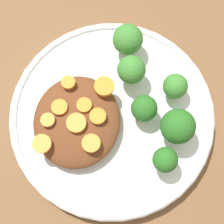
{
  "coord_description": "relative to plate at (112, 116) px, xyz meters",
  "views": [
    {
      "loc": [
        0.14,
        0.01,
        0.52
      ],
      "look_at": [
        0.0,
        0.0,
        0.04
      ],
      "focal_mm": 60.0,
      "sensor_mm": 36.0,
      "label": 1
    }
  ],
  "objects": [
    {
      "name": "broccoli_floret_4",
      "position": [
        -0.04,
        0.08,
        0.03
      ],
      "size": [
        0.03,
        0.03,
        0.04
      ],
      "color": "#7FA85B",
      "rests_on": "plate"
    },
    {
      "name": "stew_mound",
      "position": [
        0.02,
        -0.05,
        0.02
      ],
      "size": [
        0.13,
        0.12,
        0.03
      ],
      "primitive_type": "ellipsoid",
      "color": "brown",
      "rests_on": "plate"
    },
    {
      "name": "broccoli_floret_5",
      "position": [
        0.06,
        0.07,
        0.04
      ],
      "size": [
        0.03,
        0.03,
        0.05
      ],
      "color": "#759E51",
      "rests_on": "plate"
    },
    {
      "name": "carrot_slice_2",
      "position": [
        -0.03,
        -0.06,
        0.04
      ],
      "size": [
        0.02,
        0.02,
        0.01
      ],
      "primitive_type": "cylinder",
      "color": "orange",
      "rests_on": "stew_mound"
    },
    {
      "name": "carrot_slice_0",
      "position": [
        0.05,
        -0.02,
        0.04
      ],
      "size": [
        0.02,
        0.02,
        0.0
      ],
      "primitive_type": "cylinder",
      "color": "orange",
      "rests_on": "stew_mound"
    },
    {
      "name": "carrot_slice_8",
      "position": [
        0.01,
        -0.02,
        0.04
      ],
      "size": [
        0.02,
        0.02,
        0.0
      ],
      "primitive_type": "cylinder",
      "color": "orange",
      "rests_on": "stew_mound"
    },
    {
      "name": "carrot_slice_6",
      "position": [
        0.03,
        -0.04,
        0.04
      ],
      "size": [
        0.03,
        0.03,
        0.01
      ],
      "primitive_type": "cylinder",
      "color": "orange",
      "rests_on": "stew_mound"
    },
    {
      "name": "broccoli_floret_3",
      "position": [
        -0.06,
        0.02,
        0.04
      ],
      "size": [
        0.04,
        0.04,
        0.05
      ],
      "color": "#7FA85B",
      "rests_on": "plate"
    },
    {
      "name": "carrot_slice_1",
      "position": [
        0.02,
        -0.08,
        0.04
      ],
      "size": [
        0.02,
        0.02,
        0.0
      ],
      "primitive_type": "cylinder",
      "color": "orange",
      "rests_on": "stew_mound"
    },
    {
      "name": "plate",
      "position": [
        0.0,
        0.0,
        0.0
      ],
      "size": [
        0.28,
        0.28,
        0.03
      ],
      "color": "white",
      "rests_on": "ground_plane"
    },
    {
      "name": "carrot_slice_3",
      "position": [
        0.06,
        -0.08,
        0.04
      ],
      "size": [
        0.02,
        0.02,
        0.0
      ],
      "primitive_type": "cylinder",
      "color": "orange",
      "rests_on": "stew_mound"
    },
    {
      "name": "broccoli_floret_1",
      "position": [
        -0.1,
        0.01,
        0.04
      ],
      "size": [
        0.04,
        0.04,
        0.06
      ],
      "color": "#7FA85B",
      "rests_on": "plate"
    },
    {
      "name": "broccoli_floret_2",
      "position": [
        0.02,
        0.09,
        0.04
      ],
      "size": [
        0.05,
        0.05,
        0.06
      ],
      "color": "#759E51",
      "rests_on": "plate"
    },
    {
      "name": "broccoli_floret_0",
      "position": [
        -0.01,
        0.04,
        0.03
      ],
      "size": [
        0.04,
        0.04,
        0.05
      ],
      "color": "#7FA85B",
      "rests_on": "plate"
    },
    {
      "name": "carrot_slice_7",
      "position": [
        -0.03,
        -0.01,
        0.04
      ],
      "size": [
        0.03,
        0.03,
        0.01
      ],
      "primitive_type": "cylinder",
      "color": "orange",
      "rests_on": "stew_mound"
    },
    {
      "name": "ground_plane",
      "position": [
        0.0,
        0.0,
        -0.01
      ],
      "size": [
        4.0,
        4.0,
        0.0
      ],
      "primitive_type": "plane",
      "color": "brown"
    },
    {
      "name": "carrot_slice_5",
      "position": [
        -0.0,
        -0.04,
        0.04
      ],
      "size": [
        0.02,
        0.02,
        0.0
      ],
      "primitive_type": "cylinder",
      "color": "orange",
      "rests_on": "stew_mound"
    },
    {
      "name": "carrot_slice_4",
      "position": [
        0.01,
        -0.07,
        0.04
      ],
      "size": [
        0.02,
        0.02,
        0.0
      ],
      "primitive_type": "cylinder",
      "color": "orange",
      "rests_on": "stew_mound"
    }
  ]
}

